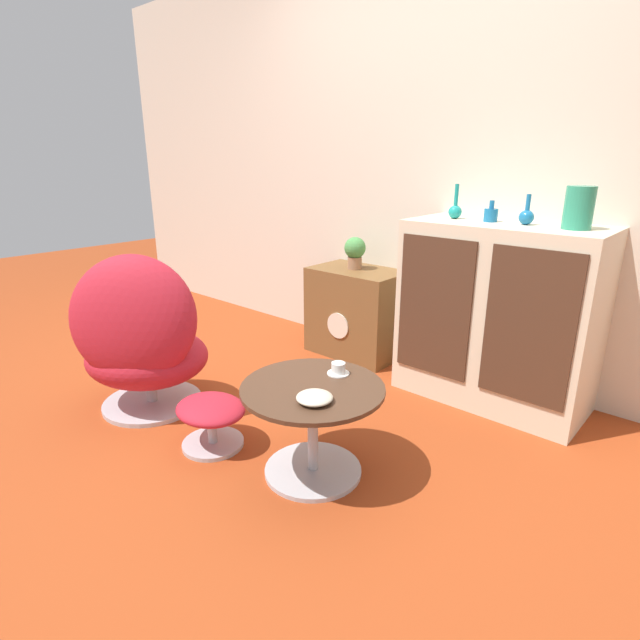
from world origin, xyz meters
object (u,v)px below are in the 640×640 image
vase_rightmost (579,208)px  teacup (338,370)px  ottoman (211,415)px  vase_inner_left (491,214)px  bowl (315,398)px  egg_chair (141,340)px  tv_console (357,312)px  sideboard (497,315)px  vase_leftmost (455,210)px  potted_plant (355,251)px  vase_inner_right (526,216)px  coffee_table (313,419)px

vase_rightmost → teacup: (-0.59, -1.02, -0.65)m
ottoman → vase_rightmost: size_ratio=1.79×
ottoman → vase_inner_left: bearing=63.4°
teacup → bowl: teacup is taller
ottoman → vase_inner_left: size_ratio=3.22×
egg_chair → vase_rightmost: vase_rightmost is taller
tv_console → bowl: tv_console is taller
vase_inner_left → bowl: size_ratio=0.77×
egg_chair → sideboard: bearing=45.8°
ottoman → vase_leftmost: (0.47, 1.34, 0.87)m
vase_rightmost → potted_plant: vase_rightmost is taller
potted_plant → teacup: (0.74, -1.06, -0.28)m
egg_chair → potted_plant: (0.31, 1.40, 0.31)m
vase_inner_right → potted_plant: (-1.10, 0.04, -0.31)m
tv_console → vase_rightmost: 1.52m
bowl → vase_leftmost: bearing=95.5°
vase_rightmost → teacup: size_ratio=2.03×
tv_console → bowl: (0.81, -1.32, 0.13)m
bowl → vase_rightmost: bearing=68.9°
tv_console → vase_inner_right: vase_inner_right is taller
vase_leftmost → potted_plant: size_ratio=0.87×
tv_console → teacup: 1.29m
sideboard → vase_inner_left: bearing=177.7°
ottoman → teacup: size_ratio=3.64×
egg_chair → vase_rightmost: bearing=39.7°
sideboard → bowl: sideboard is taller
bowl → egg_chair: bearing=-176.1°
vase_inner_right → bowl: size_ratio=1.04×
tv_console → vase_inner_right: 1.29m
sideboard → vase_rightmost: (0.32, 0.00, 0.59)m
ottoman → coffee_table: size_ratio=0.59×
coffee_table → teacup: 0.24m
sideboard → ottoman: sideboard is taller
vase_inner_right → vase_rightmost: bearing=0.0°
coffee_table → vase_rightmost: vase_rightmost is taller
coffee_table → vase_leftmost: size_ratio=3.25×
sideboard → coffee_table: bearing=-102.8°
vase_inner_right → bowl: 1.44m
tv_console → coffee_table: tv_console is taller
egg_chair → vase_inner_left: size_ratio=8.05×
egg_chair → coffee_table: 1.07m
tv_console → coffee_table: size_ratio=1.04×
tv_console → ottoman: size_ratio=1.77×
tv_console → ottoman: (0.21, -1.39, -0.13)m
vase_leftmost → vase_rightmost: size_ratio=0.94×
sideboard → coffee_table: 1.23m
vase_leftmost → ottoman: bearing=-109.3°
ottoman → coffee_table: coffee_table is taller
coffee_table → potted_plant: (-0.74, 1.23, 0.45)m
tv_console → coffee_table: (0.71, -1.23, -0.04)m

